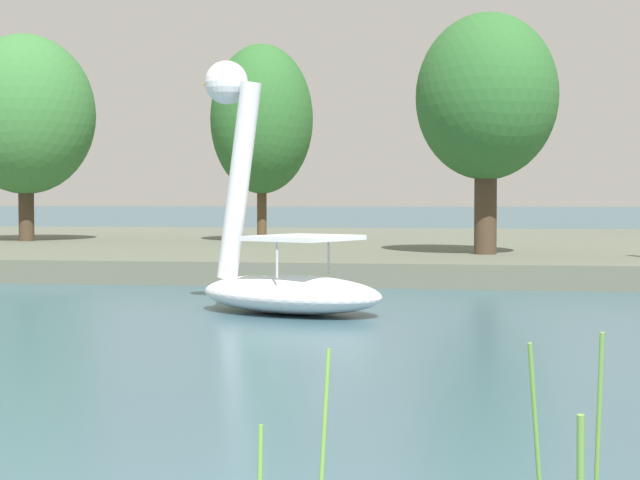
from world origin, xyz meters
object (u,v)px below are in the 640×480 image
(swan_boat, at_px, (280,261))
(tree_broadleaf_behind_dock, at_px, (486,98))
(tree_broadleaf_right, at_px, (25,115))
(tree_broadleaf_left, at_px, (262,119))

(swan_boat, height_order, tree_broadleaf_behind_dock, tree_broadleaf_behind_dock)
(tree_broadleaf_right, bearing_deg, tree_broadleaf_behind_dock, -21.59)
(swan_boat, bearing_deg, tree_broadleaf_left, 103.50)
(tree_broadleaf_behind_dock, bearing_deg, tree_broadleaf_left, 137.15)
(tree_broadleaf_behind_dock, relative_size, tree_broadleaf_left, 0.95)
(swan_boat, bearing_deg, tree_broadleaf_behind_dock, 70.28)
(tree_broadleaf_left, bearing_deg, swan_boat, -76.50)
(tree_broadleaf_left, bearing_deg, tree_broadleaf_behind_dock, -42.85)
(swan_boat, height_order, tree_broadleaf_right, tree_broadleaf_right)
(tree_broadleaf_behind_dock, bearing_deg, swan_boat, -109.72)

